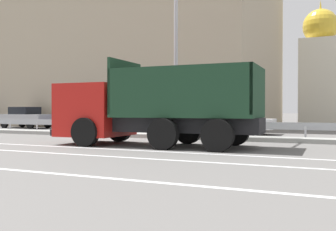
{
  "coord_description": "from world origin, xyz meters",
  "views": [
    {
      "loc": [
        9.25,
        -14.19,
        1.3
      ],
      "look_at": [
        2.36,
        0.6,
        1.09
      ],
      "focal_mm": 42.0,
      "sensor_mm": 36.0,
      "label": 1
    }
  ],
  "objects_px": {
    "dump_truck": "(134,113)",
    "parked_car_2": "(85,119)",
    "church_tower": "(320,68)",
    "parked_car_1": "(26,118)",
    "parked_car_4": "(229,122)",
    "median_road_sign": "(104,114)",
    "parked_car_3": "(148,119)",
    "street_lamp_1": "(174,8)"
  },
  "relations": [
    {
      "from": "church_tower",
      "to": "dump_truck",
      "type": "bearing_deg",
      "value": -100.02
    },
    {
      "from": "parked_car_1",
      "to": "parked_car_4",
      "type": "distance_m",
      "value": 15.52
    },
    {
      "from": "parked_car_3",
      "to": "church_tower",
      "type": "xyz_separation_m",
      "value": [
        8.83,
        18.03,
        4.51
      ]
    },
    {
      "from": "street_lamp_1",
      "to": "parked_car_3",
      "type": "relative_size",
      "value": 2.51
    },
    {
      "from": "parked_car_2",
      "to": "dump_truck",
      "type": "bearing_deg",
      "value": 40.63
    },
    {
      "from": "parked_car_3",
      "to": "parked_car_4",
      "type": "bearing_deg",
      "value": -96.26
    },
    {
      "from": "dump_truck",
      "to": "parked_car_3",
      "type": "distance_m",
      "value": 9.79
    },
    {
      "from": "parked_car_2",
      "to": "median_road_sign",
      "type": "bearing_deg",
      "value": 40.23
    },
    {
      "from": "church_tower",
      "to": "street_lamp_1",
      "type": "bearing_deg",
      "value": -101.46
    },
    {
      "from": "median_road_sign",
      "to": "church_tower",
      "type": "height_order",
      "value": "church_tower"
    },
    {
      "from": "median_road_sign",
      "to": "parked_car_4",
      "type": "xyz_separation_m",
      "value": [
        5.25,
        4.37,
        -0.44
      ]
    },
    {
      "from": "parked_car_1",
      "to": "dump_truck",
      "type": "bearing_deg",
      "value": 62.79
    },
    {
      "from": "dump_truck",
      "to": "parked_car_2",
      "type": "distance_m",
      "value": 12.6
    },
    {
      "from": "dump_truck",
      "to": "parked_car_2",
      "type": "bearing_deg",
      "value": 42.6
    },
    {
      "from": "dump_truck",
      "to": "parked_car_1",
      "type": "bearing_deg",
      "value": 55.61
    },
    {
      "from": "parked_car_1",
      "to": "parked_car_3",
      "type": "relative_size",
      "value": 1.05
    },
    {
      "from": "parked_car_1",
      "to": "street_lamp_1",
      "type": "bearing_deg",
      "value": 74.67
    },
    {
      "from": "street_lamp_1",
      "to": "parked_car_2",
      "type": "xyz_separation_m",
      "value": [
        -8.96,
        5.23,
        -5.31
      ]
    },
    {
      "from": "median_road_sign",
      "to": "dump_truck",
      "type": "bearing_deg",
      "value": -44.33
    },
    {
      "from": "dump_truck",
      "to": "parked_car_2",
      "type": "height_order",
      "value": "dump_truck"
    },
    {
      "from": "parked_car_3",
      "to": "median_road_sign",
      "type": "bearing_deg",
      "value": -177.94
    },
    {
      "from": "dump_truck",
      "to": "street_lamp_1",
      "type": "distance_m",
      "value": 6.02
    },
    {
      "from": "parked_car_1",
      "to": "parked_car_2",
      "type": "relative_size",
      "value": 1.1
    },
    {
      "from": "parked_car_3",
      "to": "church_tower",
      "type": "bearing_deg",
      "value": -25.43
    },
    {
      "from": "parked_car_2",
      "to": "parked_car_4",
      "type": "bearing_deg",
      "value": 81.88
    },
    {
      "from": "parked_car_3",
      "to": "parked_car_2",
      "type": "bearing_deg",
      "value": 90.78
    },
    {
      "from": "dump_truck",
      "to": "parked_car_3",
      "type": "bearing_deg",
      "value": 22.09
    },
    {
      "from": "dump_truck",
      "to": "street_lamp_1",
      "type": "relative_size",
      "value": 0.71
    },
    {
      "from": "parked_car_2",
      "to": "parked_car_1",
      "type": "bearing_deg",
      "value": -93.97
    },
    {
      "from": "parked_car_4",
      "to": "church_tower",
      "type": "relative_size",
      "value": 0.42
    },
    {
      "from": "parked_car_4",
      "to": "median_road_sign",
      "type": "bearing_deg",
      "value": -52.91
    },
    {
      "from": "parked_car_1",
      "to": "church_tower",
      "type": "relative_size",
      "value": 0.39
    },
    {
      "from": "church_tower",
      "to": "median_road_sign",
      "type": "bearing_deg",
      "value": -110.7
    },
    {
      "from": "parked_car_4",
      "to": "church_tower",
      "type": "height_order",
      "value": "church_tower"
    },
    {
      "from": "street_lamp_1",
      "to": "parked_car_2",
      "type": "height_order",
      "value": "street_lamp_1"
    },
    {
      "from": "parked_car_2",
      "to": "parked_car_3",
      "type": "relative_size",
      "value": 0.95
    },
    {
      "from": "parked_car_1",
      "to": "church_tower",
      "type": "distance_m",
      "value": 26.6
    },
    {
      "from": "dump_truck",
      "to": "church_tower",
      "type": "distance_m",
      "value": 27.64
    },
    {
      "from": "dump_truck",
      "to": "parked_car_4",
      "type": "bearing_deg",
      "value": -11.5
    },
    {
      "from": "parked_car_2",
      "to": "street_lamp_1",
      "type": "bearing_deg",
      "value": 55.22
    },
    {
      "from": "parked_car_3",
      "to": "parked_car_4",
      "type": "distance_m",
      "value": 5.41
    },
    {
      "from": "parked_car_1",
      "to": "parked_car_4",
      "type": "relative_size",
      "value": 0.92
    }
  ]
}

